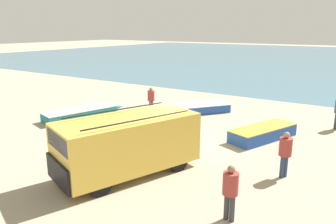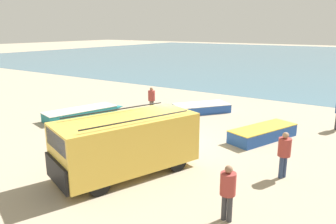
# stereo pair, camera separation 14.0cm
# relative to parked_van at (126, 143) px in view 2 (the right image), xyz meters

# --- Properties ---
(ground_plane) EXTENTS (200.00, 200.00, 0.00)m
(ground_plane) POSITION_rel_parked_van_xyz_m (-0.87, 3.36, -1.16)
(ground_plane) COLOR tan
(sea_water) EXTENTS (120.00, 80.00, 0.01)m
(sea_water) POSITION_rel_parked_van_xyz_m (-0.87, 55.36, -1.16)
(sea_water) COLOR #477084
(sea_water) RESTS_ON ground_plane
(parked_van) EXTENTS (3.71, 5.51, 2.23)m
(parked_van) POSITION_rel_parked_van_xyz_m (0.00, 0.00, 0.00)
(parked_van) COLOR gold
(parked_van) RESTS_ON ground_plane
(fishing_rowboat_0) EXTENTS (2.45, 4.41, 0.60)m
(fishing_rowboat_0) POSITION_rel_parked_van_xyz_m (2.96, 6.61, -0.86)
(fishing_rowboat_0) COLOR #234CA3
(fishing_rowboat_0) RESTS_ON ground_plane
(fishing_rowboat_1) EXTENTS (2.43, 5.18, 0.55)m
(fishing_rowboat_1) POSITION_rel_parked_van_xyz_m (-7.19, 4.39, -0.89)
(fishing_rowboat_1) COLOR #1E757F
(fishing_rowboat_1) RESTS_ON ground_plane
(fishing_rowboat_2) EXTENTS (3.32, 3.93, 0.53)m
(fishing_rowboat_2) POSITION_rel_parked_van_xyz_m (-2.06, 9.34, -0.90)
(fishing_rowboat_2) COLOR #234CA3
(fishing_rowboat_2) RESTS_ON ground_plane
(fisherman_0) EXTENTS (0.43, 0.43, 1.63)m
(fisherman_0) POSITION_rel_parked_van_xyz_m (-4.46, 7.50, -0.19)
(fisherman_0) COLOR #5B564C
(fisherman_0) RESTS_ON ground_plane
(fisherman_1) EXTENTS (0.44, 0.44, 1.68)m
(fisherman_1) POSITION_rel_parked_van_xyz_m (4.81, 2.78, -0.16)
(fisherman_1) COLOR navy
(fisherman_1) RESTS_ON ground_plane
(fisherman_3) EXTENTS (0.43, 0.43, 1.63)m
(fisherman_3) POSITION_rel_parked_van_xyz_m (4.28, -0.81, -0.19)
(fisherman_3) COLOR #38383D
(fisherman_3) RESTS_ON ground_plane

